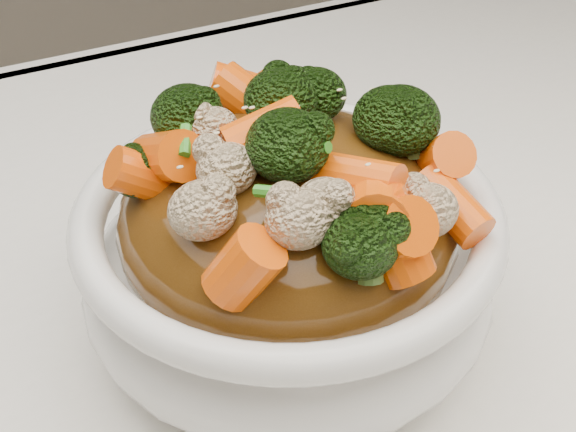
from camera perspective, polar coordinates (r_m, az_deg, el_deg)
name	(u,v)px	position (r m, az deg, el deg)	size (l,w,h in m)	color
tablecloth	(376,408)	(0.41, 6.30, -13.41)	(1.20, 0.80, 0.04)	white
bowl	(288,265)	(0.39, 0.00, -3.49)	(0.20, 0.20, 0.08)	white
sauce_base	(288,221)	(0.37, 0.00, -0.34)	(0.16, 0.16, 0.09)	#4D2D0D
carrots	(288,113)	(0.34, 0.00, 7.30)	(0.16, 0.16, 0.05)	#FC5C08
broccoli	(288,115)	(0.34, 0.00, 7.17)	(0.16, 0.16, 0.04)	black
cauliflower	(288,119)	(0.34, 0.00, 6.90)	(0.16, 0.16, 0.03)	beige
scallions	(288,112)	(0.34, 0.00, 7.44)	(0.12, 0.12, 0.02)	#2F881F
sesame_seeds	(288,112)	(0.34, 0.00, 7.44)	(0.14, 0.14, 0.01)	beige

